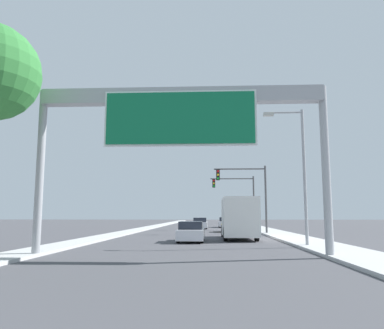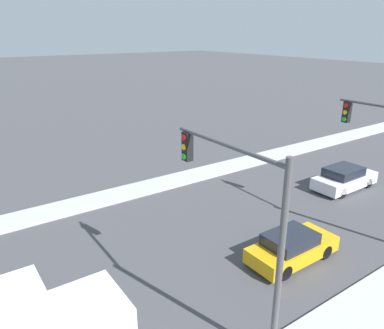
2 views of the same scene
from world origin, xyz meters
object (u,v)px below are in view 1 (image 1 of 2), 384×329
at_px(traffic_light_near_intersection, 249,187).
at_px(car_near_right, 200,224).
at_px(sign_gantry, 180,117).
at_px(car_mid_left, 191,232).
at_px(street_lamp_right, 299,164).
at_px(traffic_light_mid_block, 240,193).
at_px(car_mid_center, 225,223).
at_px(truck_box_primary, 239,218).
at_px(car_mid_right, 230,226).

bearing_deg(traffic_light_near_intersection, car_near_right, 110.76).
height_order(sign_gantry, traffic_light_near_intersection, sign_gantry).
bearing_deg(car_mid_left, street_lamp_right, -32.73).
distance_m(sign_gantry, traffic_light_mid_block, 30.58).
relative_size(car_near_right, traffic_light_mid_block, 0.68).
bearing_deg(car_mid_left, traffic_light_mid_block, 76.15).
relative_size(car_mid_center, truck_box_primary, 0.59).
xyz_separation_m(sign_gantry, traffic_light_near_intersection, (5.16, 20.11, -1.79)).
distance_m(car_mid_left, street_lamp_right, 8.81).
relative_size(car_near_right, truck_box_primary, 0.59).
relative_size(car_mid_left, truck_box_primary, 0.58).
bearing_deg(traffic_light_near_intersection, car_mid_right, 109.84).
distance_m(car_mid_left, traffic_light_near_intersection, 12.27).
distance_m(sign_gantry, car_mid_center, 40.25).
bearing_deg(street_lamp_right, car_mid_left, 147.27).
xyz_separation_m(car_near_right, truck_box_primary, (3.50, -21.24, 0.89)).
bearing_deg(sign_gantry, car_mid_center, 84.96).
distance_m(sign_gantry, traffic_light_near_intersection, 20.84).
bearing_deg(car_near_right, street_lamp_right, -76.95).
xyz_separation_m(traffic_light_near_intersection, traffic_light_mid_block, (-0.12, 10.00, 0.02)).
bearing_deg(car_mid_left, truck_box_primary, 38.88).
height_order(car_mid_left, traffic_light_mid_block, traffic_light_mid_block).
height_order(car_mid_center, traffic_light_near_intersection, traffic_light_near_intersection).
distance_m(car_mid_left, truck_box_primary, 4.59).
relative_size(car_mid_right, traffic_light_near_intersection, 0.64).
bearing_deg(car_near_right, traffic_light_near_intersection, -69.24).
bearing_deg(car_mid_left, car_mid_center, 83.35).
bearing_deg(car_mid_right, traffic_light_near_intersection, -70.16).
xyz_separation_m(sign_gantry, traffic_light_mid_block, (5.04, 30.11, -1.76)).
bearing_deg(car_mid_right, car_mid_left, -103.09).
height_order(car_mid_left, car_mid_right, car_mid_left).
relative_size(truck_box_primary, traffic_light_mid_block, 1.15).
bearing_deg(sign_gantry, traffic_light_near_intersection, 75.60).
bearing_deg(traffic_light_near_intersection, car_mid_left, -116.29).
relative_size(traffic_light_mid_block, street_lamp_right, 0.82).
bearing_deg(car_mid_right, sign_gantry, -98.06).
bearing_deg(sign_gantry, car_mid_left, 90.00).
xyz_separation_m(sign_gantry, car_mid_right, (3.50, 24.72, -5.63)).
xyz_separation_m(sign_gantry, car_mid_left, (0.00, 9.66, -5.62)).
distance_m(sign_gantry, truck_box_primary, 13.79).
height_order(car_mid_center, car_mid_left, car_mid_center).
bearing_deg(car_near_right, car_mid_center, 59.63).
height_order(sign_gantry, street_lamp_right, street_lamp_right).
relative_size(sign_gantry, car_mid_right, 3.13).
bearing_deg(car_mid_center, traffic_light_near_intersection, -85.15).
bearing_deg(truck_box_primary, street_lamp_right, -66.53).
xyz_separation_m(car_near_right, car_mid_left, (0.00, -24.06, -0.03)).
height_order(traffic_light_near_intersection, traffic_light_mid_block, same).
bearing_deg(car_mid_right, street_lamp_right, -80.99).
distance_m(car_near_right, traffic_light_mid_block, 7.29).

